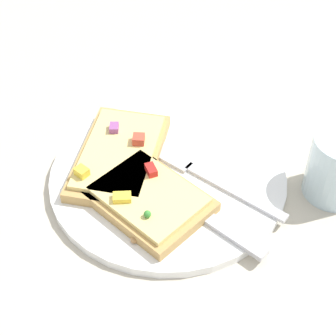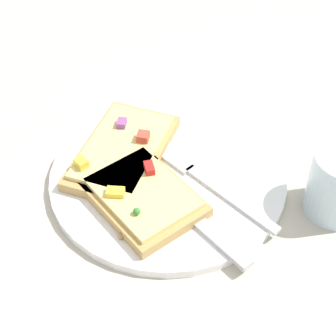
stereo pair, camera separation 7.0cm
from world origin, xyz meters
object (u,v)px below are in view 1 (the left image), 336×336
at_px(plate, 168,177).
at_px(pizza_slice_main, 119,155).
at_px(fork, 197,171).
at_px(pizza_slice_corner, 149,199).
at_px(knife, 200,213).

distance_m(plate, pizza_slice_main, 0.07).
bearing_deg(fork, plate, 40.63).
xyz_separation_m(pizza_slice_main, pizza_slice_corner, (-0.06, -0.06, -0.00)).
relative_size(fork, knife, 1.07).
bearing_deg(pizza_slice_corner, fork, -94.76).
relative_size(plate, pizza_slice_corner, 1.76).
bearing_deg(pizza_slice_corner, pizza_slice_main, -18.35).
bearing_deg(fork, knife, 128.93).
distance_m(plate, pizza_slice_corner, 0.06).
height_order(plate, pizza_slice_main, pizza_slice_main).
relative_size(plate, fork, 1.37).
relative_size(knife, pizza_slice_main, 1.17).
xyz_separation_m(knife, pizza_slice_main, (0.06, 0.12, 0.01)).
xyz_separation_m(plate, pizza_slice_main, (0.01, 0.07, 0.02)).
xyz_separation_m(plate, pizza_slice_corner, (-0.06, 0.01, 0.02)).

